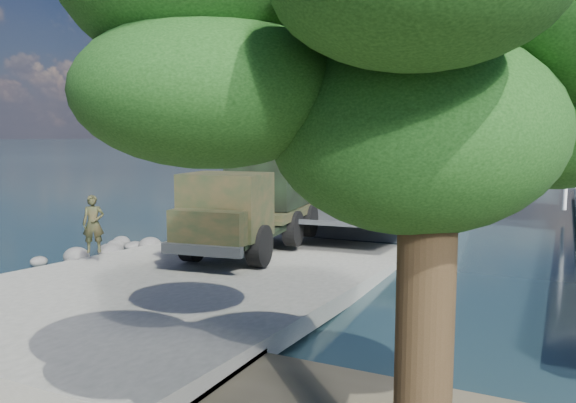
% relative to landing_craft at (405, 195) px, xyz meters
% --- Properties ---
extents(ground, '(1400.00, 1400.00, 0.00)m').
position_rel_landing_craft_xyz_m(ground, '(-0.53, -22.21, -0.78)').
color(ground, '#162B35').
rests_on(ground, ground).
extents(boat_ramp, '(10.00, 18.00, 0.50)m').
position_rel_landing_craft_xyz_m(boat_ramp, '(-0.53, -23.21, -0.53)').
color(boat_ramp, slate).
rests_on(boat_ramp, ground).
extents(shoreline_rocks, '(3.20, 5.60, 0.90)m').
position_rel_landing_craft_xyz_m(shoreline_rocks, '(-6.73, -21.71, -0.78)').
color(shoreline_rocks, '#4E4E4C').
rests_on(shoreline_rocks, ground).
extents(landing_craft, '(10.95, 32.58, 9.51)m').
position_rel_landing_craft_xyz_m(landing_craft, '(0.00, 0.00, 0.00)').
color(landing_craft, '#40454B').
rests_on(landing_craft, ground).
extents(military_truck, '(4.00, 9.32, 4.19)m').
position_rel_landing_craft_xyz_m(military_truck, '(-0.91, -18.94, 1.81)').
color(military_truck, black).
rests_on(military_truck, boat_ramp).
extents(soldier, '(0.85, 0.82, 1.97)m').
position_rel_landing_craft_xyz_m(soldier, '(-4.56, -24.00, 0.70)').
color(soldier, black).
rests_on(soldier, boat_ramp).
extents(overhang_tree, '(8.03, 7.39, 7.29)m').
position_rel_landing_craft_xyz_m(overhang_tree, '(7.98, -31.61, 5.06)').
color(overhang_tree, '#332514').
rests_on(overhang_tree, ground).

